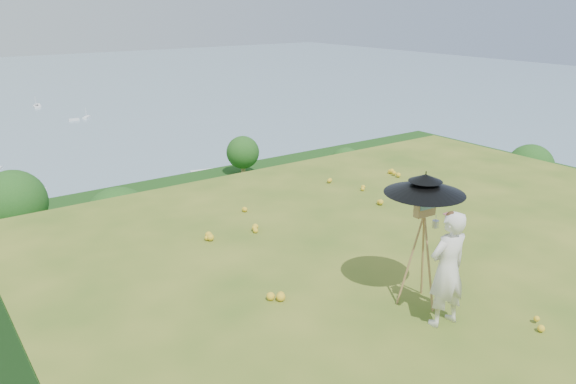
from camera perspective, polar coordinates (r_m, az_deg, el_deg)
ground at (r=10.37m, az=18.68°, el=-6.66°), size 14.00×14.00×0.00m
shoreline_tier at (r=90.18m, az=-26.86°, el=-10.01°), size 170.00×28.00×8.00m
slope_trees at (r=45.36m, az=-22.18°, el=-7.92°), size 110.00×50.00×6.00m
wildflowers at (r=10.48m, az=17.62°, el=-5.92°), size 10.00×10.50×0.12m
painter at (r=7.98m, az=15.88°, el=-7.54°), size 0.65×0.46×1.68m
field_easel at (r=8.41m, az=13.39°, el=-5.72°), size 0.70×0.70×1.73m
sun_umbrella at (r=8.11m, az=13.69°, el=-0.04°), size 1.25×1.25×0.62m
painter_cap at (r=7.67m, az=16.40°, el=-2.22°), size 0.19×0.22×0.10m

